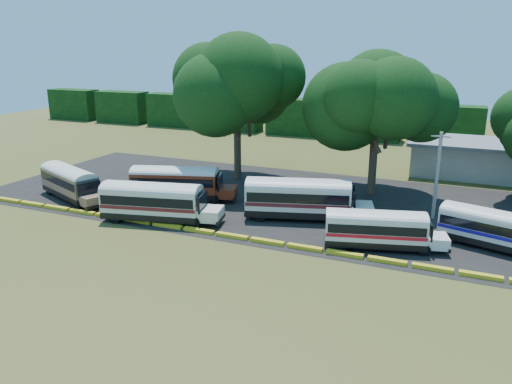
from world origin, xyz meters
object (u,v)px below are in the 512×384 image
at_px(bus_beige, 70,181).
at_px(bus_red, 177,181).
at_px(tree_west, 237,85).
at_px(bus_white_red, 378,227).
at_px(bus_cream_west, 154,200).

relative_size(bus_beige, bus_red, 0.94).
height_order(bus_red, tree_west, tree_west).
bearing_deg(bus_white_red, bus_cream_west, 169.63).
bearing_deg(bus_beige, bus_red, 44.14).
distance_m(bus_cream_west, bus_white_red, 18.67).
bearing_deg(bus_white_red, bus_beige, 163.58).
bearing_deg(bus_red, bus_cream_west, -93.62).
distance_m(bus_beige, tree_west, 19.92).
relative_size(bus_white_red, tree_west, 0.62).
height_order(bus_red, bus_cream_west, bus_cream_west).
bearing_deg(bus_red, tree_west, 61.75).
relative_size(bus_red, bus_white_red, 1.14).
bearing_deg(bus_red, bus_beige, -176.09).
bearing_deg(bus_beige, bus_white_red, 21.32).
bearing_deg(tree_west, bus_beige, -130.76).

